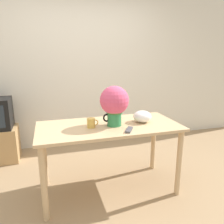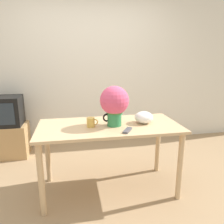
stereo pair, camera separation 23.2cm
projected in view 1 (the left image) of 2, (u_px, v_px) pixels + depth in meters
name	position (u px, v px, depth m)	size (l,w,h in m)	color
ground_plane	(104.00, 196.00, 2.45)	(12.00, 12.00, 0.00)	#9E7F5B
wall_back	(79.00, 70.00, 3.67)	(8.00, 0.05, 2.60)	silver
table	(109.00, 135.00, 2.41)	(1.54, 0.74, 0.79)	tan
flower_vase	(114.00, 103.00, 2.31)	(0.31, 0.31, 0.43)	#2D844C
coffee_mug	(91.00, 123.00, 2.29)	(0.12, 0.08, 0.10)	gold
white_bowl	(142.00, 116.00, 2.48)	(0.21, 0.21, 0.13)	white
remote_control	(129.00, 130.00, 2.20)	(0.13, 0.17, 0.02)	#4C4C51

